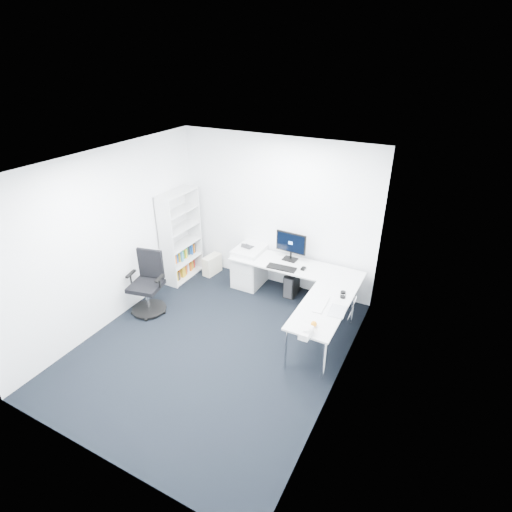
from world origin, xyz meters
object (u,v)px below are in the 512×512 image
at_px(monitor, 291,246).
at_px(laptop, 338,305).
at_px(task_chair, 146,284).
at_px(bookshelf, 180,236).
at_px(l_desk, 287,291).

height_order(monitor, laptop, monitor).
xyz_separation_m(task_chair, laptop, (3.03, 0.50, 0.25)).
height_order(bookshelf, task_chair, bookshelf).
bearing_deg(task_chair, monitor, 29.60).
relative_size(l_desk, bookshelf, 1.34).
height_order(l_desk, monitor, monitor).
distance_m(monitor, laptop, 1.64).
bearing_deg(task_chair, laptop, -2.32).
height_order(task_chair, monitor, monitor).
xyz_separation_m(bookshelf, monitor, (2.02, 0.41, 0.08)).
relative_size(monitor, laptop, 1.69).
height_order(task_chair, laptop, task_chair).
distance_m(task_chair, laptop, 3.08).
height_order(bookshelf, laptop, bookshelf).
distance_m(l_desk, bookshelf, 2.24).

